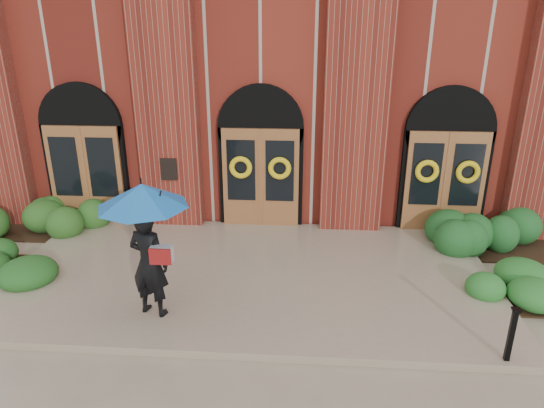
# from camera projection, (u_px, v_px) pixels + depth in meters

# --- Properties ---
(ground) EXTENTS (90.00, 90.00, 0.00)m
(ground) POSITION_uv_depth(u_px,v_px,m) (249.00, 282.00, 10.06)
(ground) COLOR gray
(ground) RESTS_ON ground
(landing) EXTENTS (10.00, 5.30, 0.15)m
(landing) POSITION_uv_depth(u_px,v_px,m) (250.00, 275.00, 10.17)
(landing) COLOR gray
(landing) RESTS_ON ground
(church_building) EXTENTS (16.20, 12.53, 7.00)m
(church_building) POSITION_uv_depth(u_px,v_px,m) (276.00, 69.00, 17.01)
(church_building) COLOR maroon
(church_building) RESTS_ON ground
(man_with_umbrella) EXTENTS (1.90, 1.90, 2.44)m
(man_with_umbrella) POSITION_uv_depth(u_px,v_px,m) (146.00, 225.00, 8.14)
(man_with_umbrella) COLOR black
(man_with_umbrella) RESTS_ON landing
(metal_post) EXTENTS (0.14, 0.14, 0.92)m
(metal_post) POSITION_uv_depth(u_px,v_px,m) (511.00, 334.00, 7.35)
(metal_post) COLOR black
(metal_post) RESTS_ON landing
(hedge_wall_left) EXTENTS (3.04, 1.22, 0.78)m
(hedge_wall_left) POSITION_uv_depth(u_px,v_px,m) (33.00, 217.00, 12.36)
(hedge_wall_left) COLOR #26501A
(hedge_wall_left) RESTS_ON ground
(hedge_wall_right) EXTENTS (3.27, 1.31, 0.84)m
(hedge_wall_right) POSITION_uv_depth(u_px,v_px,m) (501.00, 233.00, 11.36)
(hedge_wall_right) COLOR #1B4D1F
(hedge_wall_right) RESTS_ON ground
(hedge_front_left) EXTENTS (1.59, 1.36, 0.56)m
(hedge_front_left) POSITION_uv_depth(u_px,v_px,m) (11.00, 261.00, 10.30)
(hedge_front_left) COLOR #1E4D1A
(hedge_front_left) RESTS_ON ground
(hedge_front_right) EXTENTS (1.49, 1.27, 0.53)m
(hedge_front_right) POSITION_uv_depth(u_px,v_px,m) (507.00, 285.00, 9.44)
(hedge_front_right) COLOR #246424
(hedge_front_right) RESTS_ON ground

